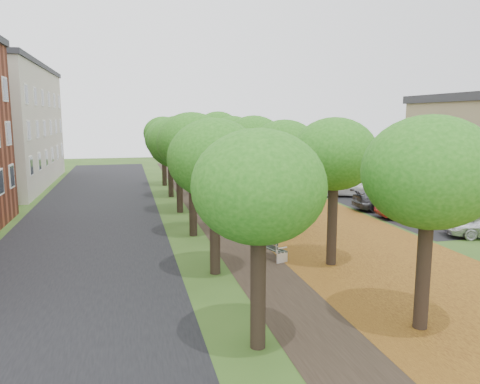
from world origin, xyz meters
TOP-DOWN VIEW (x-y plane):
  - ground at (0.00, 0.00)m, footprint 120.00×120.00m
  - street_asphalt at (-7.50, 15.00)m, footprint 8.00×70.00m
  - footpath at (0.00, 15.00)m, footprint 3.20×70.00m
  - leaf_verge at (5.00, 15.00)m, footprint 7.50×70.00m
  - parking_lot at (13.50, 16.00)m, footprint 9.00×16.00m
  - tree_row_west at (-2.20, 15.00)m, footprint 3.63×33.63m
  - tree_row_east at (2.60, 15.00)m, footprint 3.63×33.63m
  - bench at (0.43, 7.41)m, footprint 0.99×1.90m
  - car_red at (11.00, 13.00)m, footprint 4.30×1.84m
  - car_grey at (11.00, 15.55)m, footprint 4.90×2.35m
  - car_white at (11.00, 21.21)m, footprint 5.68×4.33m

SIDE VIEW (x-z plane):
  - ground at x=0.00m, z-range 0.00..0.00m
  - street_asphalt at x=-7.50m, z-range 0.00..0.01m
  - parking_lot at x=13.50m, z-range 0.00..0.01m
  - footpath at x=0.00m, z-range 0.00..0.01m
  - leaf_verge at x=5.00m, z-range 0.00..0.01m
  - bench at x=0.43m, z-range 0.02..0.88m
  - car_grey at x=11.00m, z-range 0.00..1.38m
  - car_red at x=11.00m, z-range 0.00..1.38m
  - car_white at x=11.00m, z-range 0.00..1.43m
  - tree_row_west at x=-2.20m, z-range 1.44..7.49m
  - tree_row_east at x=2.60m, z-range 1.44..7.49m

